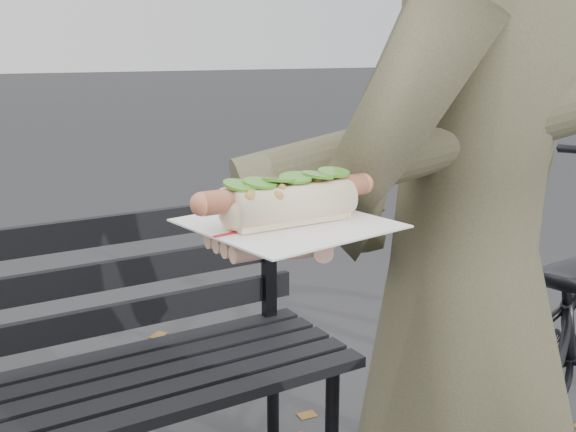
# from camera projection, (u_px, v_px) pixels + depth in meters

# --- Properties ---
(park_bench) EXTENTS (1.50, 0.44, 0.88)m
(park_bench) POSITION_uv_depth(u_px,v_px,m) (60.00, 368.00, 1.72)
(park_bench) COLOR black
(park_bench) RESTS_ON ground
(person) EXTENTS (0.75, 0.60, 1.80)m
(person) POSITION_uv_depth(u_px,v_px,m) (463.00, 314.00, 1.08)
(person) COLOR #47452F
(person) RESTS_ON ground
(held_hotdog) EXTENTS (0.63, 0.32, 0.20)m
(held_hotdog) POSITION_uv_depth(u_px,v_px,m) (386.00, 162.00, 0.88)
(held_hotdog) COLOR #47452F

